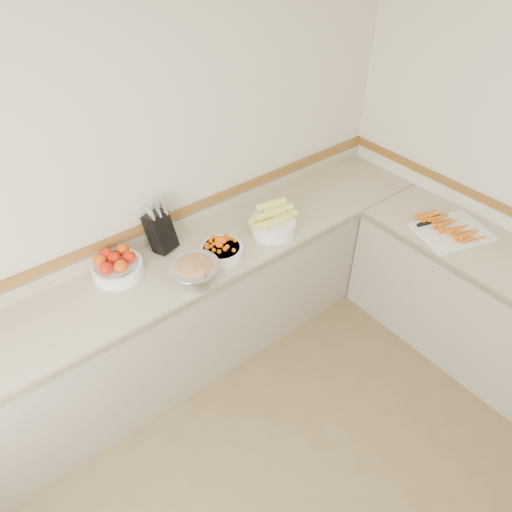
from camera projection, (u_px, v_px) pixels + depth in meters
back_wall at (150, 190)px, 2.89m from camera, size 4.00×0.00×4.00m
counter_back at (189, 311)px, 3.25m from camera, size 4.00×0.65×1.08m
dishwasher at (503, 321)px, 3.20m from camera, size 0.63×0.60×0.84m
knife_block at (160, 231)px, 2.99m from camera, size 0.19×0.21×0.36m
tomato_bowl at (117, 266)px, 2.84m from camera, size 0.32×0.32×0.16m
cherry_tomato_bowl at (222, 249)px, 2.99m from camera, size 0.28×0.28×0.16m
corn_bowl at (273, 223)px, 3.17m from camera, size 0.36×0.32×0.24m
rhubarb_bowl at (195, 272)px, 2.76m from camera, size 0.32×0.32×0.18m
cutting_board at (451, 229)px, 3.21m from camera, size 0.57×0.51×0.07m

